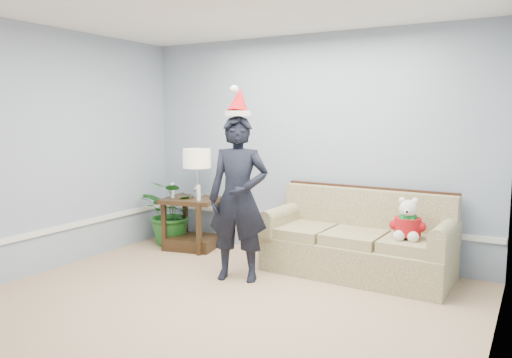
{
  "coord_description": "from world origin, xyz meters",
  "views": [
    {
      "loc": [
        2.49,
        -3.1,
        1.72
      ],
      "look_at": [
        -0.18,
        1.55,
        1.05
      ],
      "focal_mm": 35.0,
      "sensor_mm": 36.0,
      "label": 1
    }
  ],
  "objects_px": {
    "side_table": "(192,229)",
    "teddy_bear": "(408,224)",
    "man": "(238,199)",
    "houseplant": "(173,212)",
    "table_lamp": "(197,160)",
    "sofa": "(358,244)"
  },
  "relations": [
    {
      "from": "side_table",
      "to": "teddy_bear",
      "type": "relative_size",
      "value": 1.85
    },
    {
      "from": "side_table",
      "to": "man",
      "type": "xyz_separation_m",
      "value": [
        1.19,
        -0.76,
        0.61
      ]
    },
    {
      "from": "houseplant",
      "to": "teddy_bear",
      "type": "xyz_separation_m",
      "value": [
        3.13,
        -0.12,
        0.2
      ]
    },
    {
      "from": "man",
      "to": "teddy_bear",
      "type": "distance_m",
      "value": 1.74
    },
    {
      "from": "houseplant",
      "to": "man",
      "type": "distance_m",
      "value": 1.78
    },
    {
      "from": "side_table",
      "to": "table_lamp",
      "type": "xyz_separation_m",
      "value": [
        0.05,
        0.06,
        0.9
      ]
    },
    {
      "from": "side_table",
      "to": "man",
      "type": "bearing_deg",
      "value": -32.45
    },
    {
      "from": "table_lamp",
      "to": "teddy_bear",
      "type": "xyz_separation_m",
      "value": [
        2.73,
        -0.14,
        -0.51
      ]
    },
    {
      "from": "table_lamp",
      "to": "houseplant",
      "type": "bearing_deg",
      "value": -176.04
    },
    {
      "from": "sofa",
      "to": "man",
      "type": "bearing_deg",
      "value": -139.97
    },
    {
      "from": "houseplant",
      "to": "side_table",
      "type": "bearing_deg",
      "value": -5.75
    },
    {
      "from": "table_lamp",
      "to": "man",
      "type": "xyz_separation_m",
      "value": [
        1.14,
        -0.82,
        -0.29
      ]
    },
    {
      "from": "table_lamp",
      "to": "man",
      "type": "height_order",
      "value": "man"
    },
    {
      "from": "sofa",
      "to": "houseplant",
      "type": "xyz_separation_m",
      "value": [
        -2.57,
        -0.02,
        0.11
      ]
    },
    {
      "from": "sofa",
      "to": "table_lamp",
      "type": "height_order",
      "value": "table_lamp"
    },
    {
      "from": "side_table",
      "to": "table_lamp",
      "type": "height_order",
      "value": "table_lamp"
    },
    {
      "from": "teddy_bear",
      "to": "side_table",
      "type": "bearing_deg",
      "value": 171.56
    },
    {
      "from": "sofa",
      "to": "table_lamp",
      "type": "bearing_deg",
      "value": -178.11
    },
    {
      "from": "side_table",
      "to": "houseplant",
      "type": "height_order",
      "value": "houseplant"
    },
    {
      "from": "side_table",
      "to": "houseplant",
      "type": "xyz_separation_m",
      "value": [
        -0.35,
        0.03,
        0.18
      ]
    },
    {
      "from": "sofa",
      "to": "side_table",
      "type": "height_order",
      "value": "sofa"
    },
    {
      "from": "sofa",
      "to": "man",
      "type": "height_order",
      "value": "man"
    }
  ]
}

